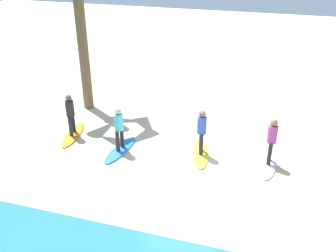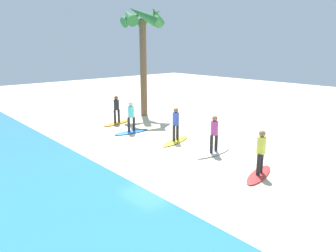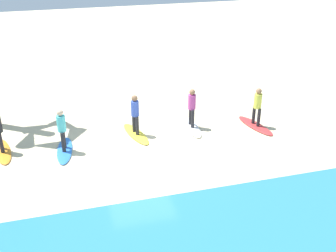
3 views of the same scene
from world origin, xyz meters
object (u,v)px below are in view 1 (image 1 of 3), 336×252
at_px(surfer_yellow, 202,129).
at_px(surfboard_orange, 73,134).
at_px(surfboard_yellow, 201,153).
at_px(surfboard_blue, 121,150).
at_px(surfer_white, 272,138).
at_px(surfer_blue, 119,125).
at_px(surfer_orange, 70,112).
at_px(surfboard_white, 268,163).

xyz_separation_m(surfer_yellow, surfboard_orange, (5.12, 0.07, -0.99)).
xyz_separation_m(surfboard_yellow, surfboard_blue, (2.87, 0.61, 0.00)).
bearing_deg(surfer_white, surfer_blue, 7.00).
distance_m(surfer_white, surfboard_yellow, 2.58).
relative_size(surfboard_yellow, surfer_blue, 1.28).
bearing_deg(surfer_orange, surfboard_white, -179.21).
bearing_deg(surfer_yellow, surfer_orange, 0.80).
relative_size(surfer_yellow, surfer_orange, 1.00).
bearing_deg(surfer_blue, surfer_yellow, -167.94).
bearing_deg(surfboard_blue, surfboard_orange, -97.82).
bearing_deg(surfer_yellow, surfboard_orange, 0.80).
distance_m(surfer_yellow, surfboard_orange, 5.22).
bearing_deg(surfboard_orange, surfboard_yellow, 80.50).
relative_size(surfboard_yellow, surfer_yellow, 1.28).
bearing_deg(surfer_yellow, surfer_white, -179.23).
height_order(surfboard_yellow, surfboard_orange, same).
height_order(surfboard_white, surfboard_yellow, same).
relative_size(surfboard_yellow, surfer_orange, 1.28).
relative_size(surfboard_blue, surfer_orange, 1.28).
xyz_separation_m(surfboard_yellow, surfer_orange, (5.12, 0.07, 0.99)).
bearing_deg(surfboard_yellow, surfer_orange, -102.57).
height_order(surfboard_yellow, surfboard_blue, same).
bearing_deg(surfer_white, surfboard_orange, 0.79).
relative_size(surfer_white, surfboard_yellow, 0.78).
relative_size(surfboard_blue, surfer_blue, 1.28).
height_order(surfboard_white, surfer_white, surfer_white).
bearing_deg(surfboard_white, surfboard_yellow, -88.48).
height_order(surfboard_white, surfer_blue, surfer_blue).
relative_size(surfboard_white, surfer_blue, 1.28).
height_order(surfboard_blue, surfboard_orange, same).
bearing_deg(surfer_blue, surfboard_blue, -90.00).
xyz_separation_m(surfboard_blue, surfer_orange, (2.26, -0.54, 0.99)).
distance_m(surfer_white, surfer_orange, 7.51).
relative_size(surfer_blue, surfer_orange, 1.00).
relative_size(surfboard_white, surfer_white, 1.28).
bearing_deg(surfer_yellow, surfboard_white, -179.23).
height_order(surfer_white, surfboard_blue, surfer_white).
bearing_deg(surfboard_blue, surfer_orange, -97.82).
bearing_deg(surfboard_yellow, surfer_blue, -91.31).
distance_m(surfer_white, surfer_yellow, 2.38).
distance_m(surfboard_orange, surfer_orange, 0.99).
distance_m(surfer_yellow, surfboard_blue, 3.09).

